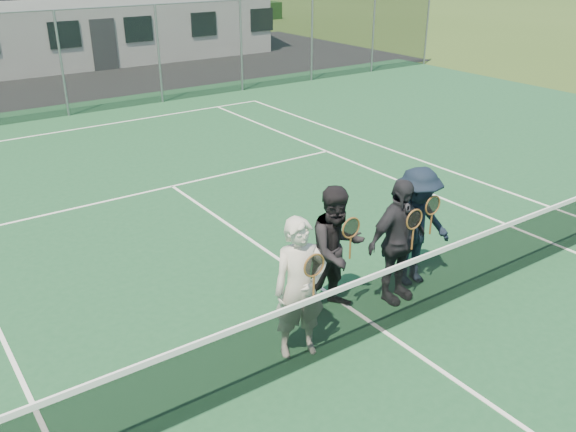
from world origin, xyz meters
name	(u,v)px	position (x,y,z in m)	size (l,w,h in m)	color
ground	(17,80)	(0.00, 20.00, 0.00)	(220.00, 220.00, 0.00)	#324C1B
court_surface	(384,332)	(0.00, 0.00, 0.01)	(30.00, 30.00, 0.02)	#1C4C2B
court_markings	(384,331)	(0.00, 0.00, 0.02)	(11.03, 23.83, 0.01)	white
tennis_net	(387,298)	(0.00, 0.00, 0.54)	(11.68, 0.08, 1.10)	slate
perimeter_fence	(61,64)	(0.00, 13.50, 1.52)	(30.07, 0.07, 3.02)	slate
player_a	(300,288)	(-1.15, 0.30, 0.92)	(0.76, 0.61, 1.80)	beige
player_b	(337,250)	(-0.16, 0.82, 0.92)	(0.90, 0.71, 1.80)	black
player_c	(397,241)	(0.69, 0.55, 0.92)	(1.07, 0.52, 1.80)	#242429
player_d	(416,227)	(1.24, 0.73, 0.92)	(1.25, 0.84, 1.80)	black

